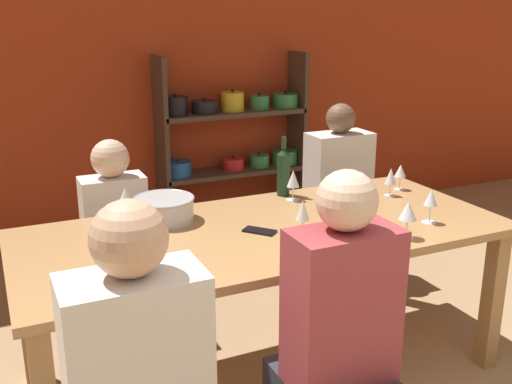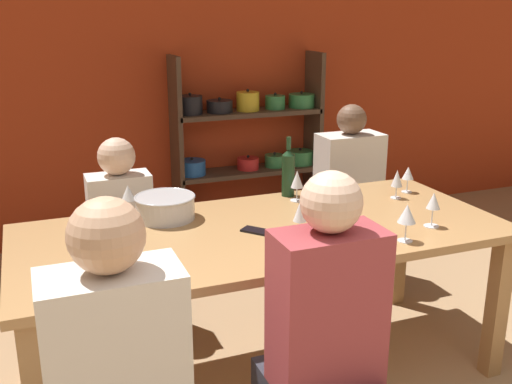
{
  "view_description": "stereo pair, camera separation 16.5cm",
  "coord_description": "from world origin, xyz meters",
  "views": [
    {
      "loc": [
        -1.15,
        -0.73,
        1.76
      ],
      "look_at": [
        -0.0,
        1.75,
        0.93
      ],
      "focal_mm": 42.0,
      "sensor_mm": 36.0,
      "label": 1
    },
    {
      "loc": [
        -1.0,
        -0.8,
        1.76
      ],
      "look_at": [
        -0.0,
        1.75,
        0.93
      ],
      "focal_mm": 42.0,
      "sensor_mm": 36.0,
      "label": 2
    }
  ],
  "objects": [
    {
      "name": "wine_glass_red_b",
      "position": [
        0.84,
        1.82,
        0.88
      ],
      "size": [
        0.06,
        0.06,
        0.16
      ],
      "color": "white",
      "rests_on": "dining_table"
    },
    {
      "name": "person_far_a",
      "position": [
        -0.56,
        2.4,
        0.42
      ],
      "size": [
        0.34,
        0.43,
        1.11
      ],
      "rotation": [
        0.0,
        0.0,
        3.14
      ],
      "color": "#2D2D38",
      "rests_on": "ground_plane"
    },
    {
      "name": "wine_glass_red_a",
      "position": [
        0.1,
        1.47,
        0.9
      ],
      "size": [
        0.06,
        0.06,
        0.18
      ],
      "color": "white",
      "rests_on": "dining_table"
    },
    {
      "name": "wine_bottle_green",
      "position": [
        0.32,
        2.08,
        0.91
      ],
      "size": [
        0.07,
        0.07,
        0.33
      ],
      "color": "#19381E",
      "rests_on": "dining_table"
    },
    {
      "name": "shelf_unit",
      "position": [
        0.66,
        3.63,
        0.57
      ],
      "size": [
        1.21,
        0.3,
        1.44
      ],
      "color": "#4C3828",
      "rests_on": "ground_plane"
    },
    {
      "name": "wine_glass_red_d",
      "position": [
        0.97,
        1.89,
        0.88
      ],
      "size": [
        0.06,
        0.06,
        0.15
      ],
      "color": "white",
      "rests_on": "dining_table"
    },
    {
      "name": "wine_glass_red_c",
      "position": [
        0.32,
        1.97,
        0.89
      ],
      "size": [
        0.07,
        0.07,
        0.17
      ],
      "color": "white",
      "rests_on": "dining_table"
    },
    {
      "name": "wall_back_red",
      "position": [
        0.0,
        3.83,
        1.35
      ],
      "size": [
        8.8,
        0.06,
        2.7
      ],
      "color": "#B23819",
      "rests_on": "ground_plane"
    },
    {
      "name": "person_far_b",
      "position": [
        0.96,
        2.52,
        0.43
      ],
      "size": [
        0.42,
        0.52,
        1.19
      ],
      "rotation": [
        0.0,
        0.0,
        3.14
      ],
      "color": "#2D2D38",
      "rests_on": "ground_plane"
    },
    {
      "name": "dining_table",
      "position": [
        -0.0,
        1.65,
        0.69
      ],
      "size": [
        2.29,
        1.0,
        0.78
      ],
      "color": "#AD7F4C",
      "rests_on": "ground_plane"
    },
    {
      "name": "wine_glass_empty_a",
      "position": [
        0.75,
        1.38,
        0.9
      ],
      "size": [
        0.07,
        0.07,
        0.17
      ],
      "color": "white",
      "rests_on": "dining_table"
    },
    {
      "name": "wine_glass_white_a",
      "position": [
        0.52,
        1.27,
        0.9
      ],
      "size": [
        0.08,
        0.08,
        0.17
      ],
      "color": "white",
      "rests_on": "dining_table"
    },
    {
      "name": "wine_glass_red_e",
      "position": [
        -0.55,
        2.08,
        0.88
      ],
      "size": [
        0.07,
        0.07,
        0.15
      ],
      "color": "white",
      "rests_on": "dining_table"
    },
    {
      "name": "mixing_bowl",
      "position": [
        -0.4,
        1.95,
        0.84
      ],
      "size": [
        0.3,
        0.3,
        0.12
      ],
      "color": "#B7BABC",
      "rests_on": "dining_table"
    },
    {
      "name": "cell_phone",
      "position": [
        -0.05,
        1.61,
        0.78
      ],
      "size": [
        0.15,
        0.16,
        0.01
      ],
      "color": "black",
      "rests_on": "dining_table"
    }
  ]
}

